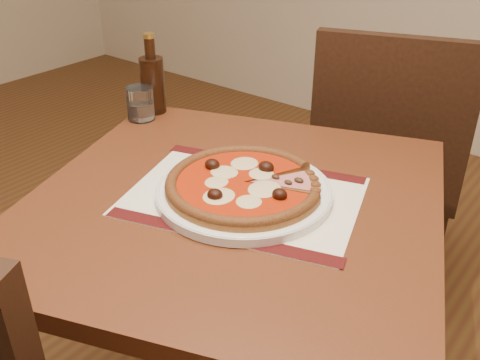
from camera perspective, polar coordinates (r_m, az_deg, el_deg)
name	(u,v)px	position (r m, az deg, el deg)	size (l,w,h in m)	color
table	(234,238)	(1.13, -0.63, -6.22)	(1.03, 1.03, 0.75)	brown
chair_far	(386,156)	(1.75, 15.34, 2.46)	(0.57, 0.57, 0.95)	black
placemat	(244,196)	(1.07, 0.41, -1.72)	(0.45, 0.32, 0.00)	white
plate	(244,192)	(1.07, 0.41, -1.26)	(0.35, 0.35, 0.02)	white
pizza	(244,183)	(1.06, 0.40, -0.34)	(0.31, 0.31, 0.04)	#955B24
ham_slice	(294,183)	(1.07, 5.75, -0.27)	(0.13, 0.12, 0.02)	#955B24
water_glass	(140,103)	(1.43, -10.58, 8.04)	(0.07, 0.07, 0.09)	white
bottle	(153,82)	(1.46, -9.31, 10.27)	(0.06, 0.06, 0.21)	#33190C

